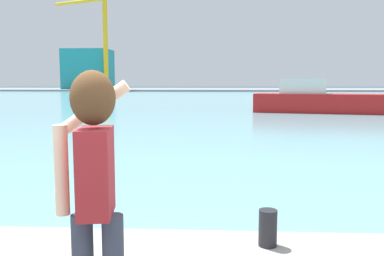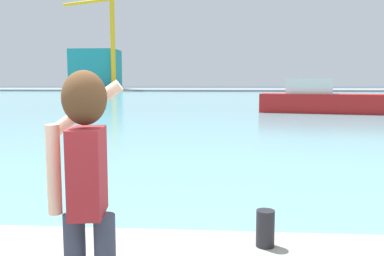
{
  "view_description": "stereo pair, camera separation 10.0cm",
  "coord_description": "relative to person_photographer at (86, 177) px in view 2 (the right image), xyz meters",
  "views": [
    {
      "loc": [
        0.66,
        -2.49,
        2.29
      ],
      "look_at": [
        0.36,
        3.13,
        1.64
      ],
      "focal_mm": 38.68,
      "sensor_mm": 36.0,
      "label": 1
    },
    {
      "loc": [
        0.76,
        -2.48,
        2.29
      ],
      "look_at": [
        0.36,
        3.13,
        1.64
      ],
      "focal_mm": 38.68,
      "sensor_mm": 36.0,
      "label": 2
    }
  ],
  "objects": [
    {
      "name": "person_photographer",
      "position": [
        0.0,
        0.0,
        0.0
      ],
      "size": [
        0.53,
        0.55,
        1.74
      ],
      "rotation": [
        0.0,
        0.0,
        1.7
      ],
      "color": "#2D3342",
      "rests_on": "quay_promenade"
    },
    {
      "name": "warehouse_left",
      "position": [
        -28.03,
        91.33,
        3.15
      ],
      "size": [
        10.22,
        8.22,
        8.88
      ],
      "primitive_type": "cube",
      "color": "teal",
      "rests_on": "far_shore_dock"
    },
    {
      "name": "harbor_bollard",
      "position": [
        1.31,
        1.56,
        -0.88
      ],
      "size": [
        0.19,
        0.19,
        0.38
      ],
      "primitive_type": "cylinder",
      "color": "black",
      "rests_on": "quay_promenade"
    },
    {
      "name": "far_shore_dock",
      "position": [
        0.1,
        91.96,
        -1.49
      ],
      "size": [
        140.0,
        20.0,
        0.38
      ],
      "primitive_type": "cube",
      "color": "gray",
      "rests_on": "ground_plane"
    },
    {
      "name": "boat_moored",
      "position": [
        7.93,
        27.16,
        -0.78
      ],
      "size": [
        9.25,
        4.31,
        2.4
      ],
      "rotation": [
        0.0,
        0.0,
        -0.22
      ],
      "color": "#B21919",
      "rests_on": "harbor_water"
    },
    {
      "name": "ground_plane",
      "position": [
        0.1,
        49.96,
        -1.68
      ],
      "size": [
        220.0,
        220.0,
        0.0
      ],
      "primitive_type": "plane",
      "color": "#334751"
    },
    {
      "name": "harbor_water",
      "position": [
        0.1,
        51.96,
        -1.67
      ],
      "size": [
        140.0,
        100.0,
        0.02
      ],
      "primitive_type": "cube",
      "color": "#6BA8B2",
      "rests_on": "ground_plane"
    },
    {
      "name": "port_crane",
      "position": [
        -24.35,
        87.55,
        11.03
      ],
      "size": [
        13.36,
        6.67,
        19.97
      ],
      "color": "yellow",
      "rests_on": "far_shore_dock"
    }
  ]
}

